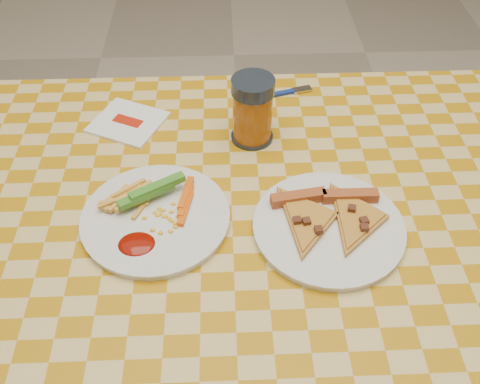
% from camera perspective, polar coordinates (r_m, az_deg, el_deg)
% --- Properties ---
extents(table, '(1.28, 0.88, 0.76)m').
position_cam_1_polar(table, '(0.96, 2.26, -5.90)').
color(table, silver).
rests_on(table, ground).
extents(plate_left, '(0.31, 0.31, 0.01)m').
position_cam_1_polar(plate_left, '(0.91, -8.96, -2.85)').
color(plate_left, white).
rests_on(plate_left, table).
extents(plate_right, '(0.31, 0.31, 0.01)m').
position_cam_1_polar(plate_right, '(0.90, 9.40, -3.83)').
color(plate_right, white).
rests_on(plate_right, table).
extents(fries_veggies, '(0.18, 0.17, 0.04)m').
position_cam_1_polar(fries_veggies, '(0.91, -9.54, -1.43)').
color(fries_veggies, gold).
rests_on(fries_veggies, plate_left).
extents(pizza_slices, '(0.21, 0.20, 0.02)m').
position_cam_1_polar(pizza_slices, '(0.90, 9.52, -2.53)').
color(pizza_slices, '#C68D3C').
rests_on(pizza_slices, plate_right).
extents(drink_glass, '(0.08, 0.08, 0.13)m').
position_cam_1_polar(drink_glass, '(1.02, 1.35, 8.68)').
color(drink_glass, black).
rests_on(drink_glass, table).
extents(napkin, '(0.17, 0.17, 0.01)m').
position_cam_1_polar(napkin, '(1.12, -11.86, 7.30)').
color(napkin, white).
rests_on(napkin, table).
extents(fork, '(0.14, 0.05, 0.01)m').
position_cam_1_polar(fork, '(1.18, 4.55, 10.49)').
color(fork, navy).
rests_on(fork, table).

